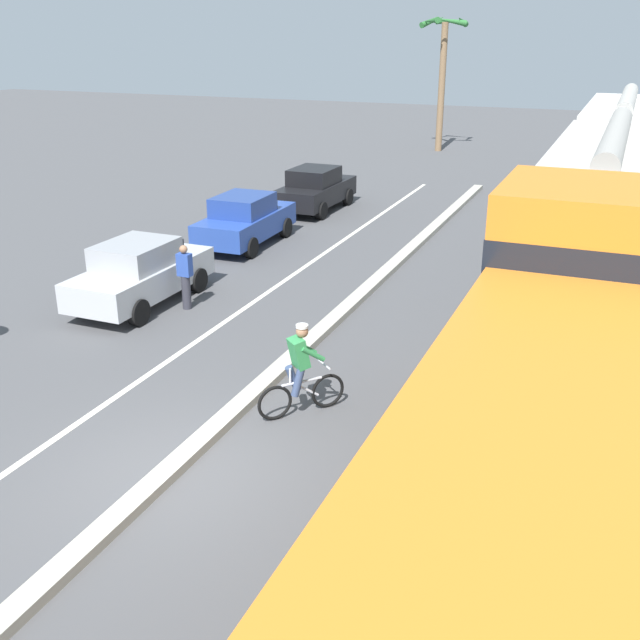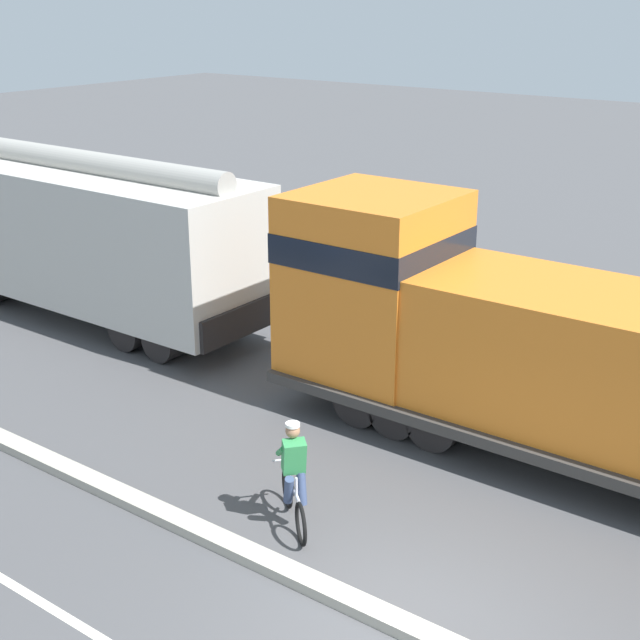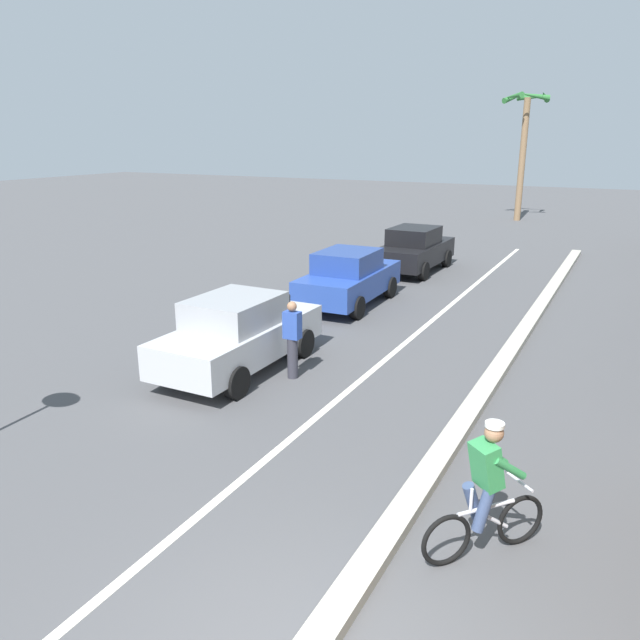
{
  "view_description": "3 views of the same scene",
  "coord_description": "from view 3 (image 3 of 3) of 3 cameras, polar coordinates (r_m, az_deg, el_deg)",
  "views": [
    {
      "loc": [
        5.98,
        -8.33,
        6.49
      ],
      "look_at": [
        1.01,
        3.66,
        1.41
      ],
      "focal_mm": 42.0,
      "sensor_mm": 36.0,
      "label": 1
    },
    {
      "loc": [
        -8.12,
        -4.71,
        7.68
      ],
      "look_at": [
        4.05,
        4.28,
        2.09
      ],
      "focal_mm": 50.0,
      "sensor_mm": 36.0,
      "label": 2
    },
    {
      "loc": [
        2.28,
        -3.93,
        4.81
      ],
      "look_at": [
        -3.73,
        7.72,
        0.9
      ],
      "focal_mm": 35.0,
      "sensor_mm": 36.0,
      "label": 3
    }
  ],
  "objects": [
    {
      "name": "parked_car_black",
      "position": [
        23.0,
        8.65,
        6.42
      ],
      "size": [
        1.89,
        4.23,
        1.62
      ],
      "color": "black",
      "rests_on": "ground"
    },
    {
      "name": "pedestrian_by_cars",
      "position": [
        12.63,
        -2.54,
        -1.7
      ],
      "size": [
        0.34,
        0.22,
        1.62
      ],
      "color": "#33333D",
      "rests_on": "ground"
    },
    {
      "name": "parked_car_silver",
      "position": [
        13.17,
        -7.42,
        -1.19
      ],
      "size": [
        1.86,
        4.21,
        1.62
      ],
      "color": "#B7BABF",
      "rests_on": "ground"
    },
    {
      "name": "palm_tree_near",
      "position": [
        38.27,
        18.23,
        16.32
      ],
      "size": [
        2.68,
        2.69,
        7.19
      ],
      "color": "#846647",
      "rests_on": "ground"
    },
    {
      "name": "parked_car_blue",
      "position": [
        18.18,
        2.66,
        3.9
      ],
      "size": [
        1.91,
        4.24,
        1.62
      ],
      "color": "#28479E",
      "rests_on": "ground"
    },
    {
      "name": "cyclist",
      "position": [
        7.73,
        14.94,
        -15.11
      ],
      "size": [
        1.16,
        1.34,
        1.71
      ],
      "color": "black",
      "rests_on": "ground"
    },
    {
      "name": "lane_stripe",
      "position": [
        11.98,
        1.91,
        -7.04
      ],
      "size": [
        0.14,
        36.0,
        0.01
      ],
      "primitive_type": "cube",
      "color": "silver",
      "rests_on": "ground"
    },
    {
      "name": "median_curb",
      "position": [
        11.23,
        13.16,
        -8.76
      ],
      "size": [
        0.36,
        36.0,
        0.16
      ],
      "primitive_type": "cube",
      "color": "#B2AD9E",
      "rests_on": "ground"
    }
  ]
}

